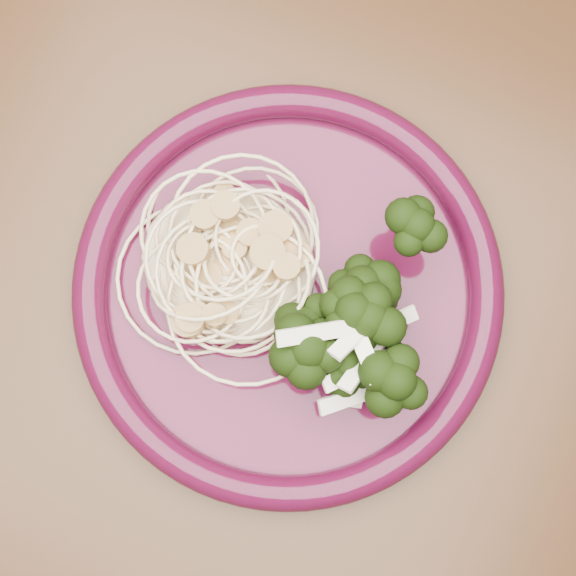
# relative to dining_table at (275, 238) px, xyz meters

# --- Properties ---
(dining_table) EXTENTS (1.20, 0.80, 0.75)m
(dining_table) POSITION_rel_dining_table_xyz_m (0.00, 0.00, 0.00)
(dining_table) COLOR #472814
(dining_table) RESTS_ON ground
(dinner_plate) EXTENTS (0.32, 0.32, 0.03)m
(dinner_plate) POSITION_rel_dining_table_xyz_m (0.04, -0.05, 0.11)
(dinner_plate) COLOR #450C25
(dinner_plate) RESTS_ON dining_table
(spaghetti_pile) EXTENTS (0.13, 0.12, 0.03)m
(spaghetti_pile) POSITION_rel_dining_table_xyz_m (-0.01, -0.05, 0.12)
(spaghetti_pile) COLOR beige
(spaghetti_pile) RESTS_ON dinner_plate
(scallop_cluster) EXTENTS (0.12, 0.12, 0.04)m
(scallop_cluster) POSITION_rel_dining_table_xyz_m (-0.01, -0.05, 0.15)
(scallop_cluster) COLOR tan
(scallop_cluster) RESTS_ON spaghetti_pile
(broccoli_pile) EXTENTS (0.09, 0.15, 0.05)m
(broccoli_pile) POSITION_rel_dining_table_xyz_m (0.09, -0.06, 0.13)
(broccoli_pile) COLOR black
(broccoli_pile) RESTS_ON dinner_plate
(onion_garnish) EXTENTS (0.07, 0.10, 0.06)m
(onion_garnish) POSITION_rel_dining_table_xyz_m (0.09, -0.06, 0.16)
(onion_garnish) COLOR white
(onion_garnish) RESTS_ON broccoli_pile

